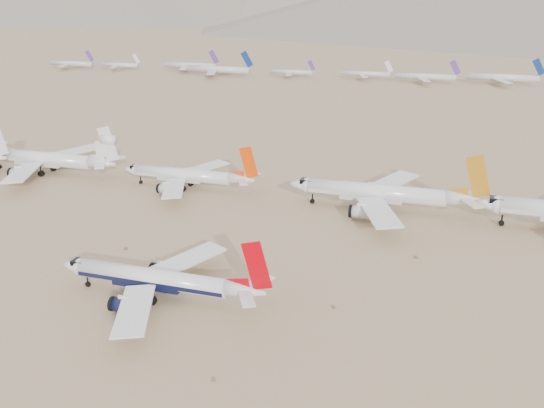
% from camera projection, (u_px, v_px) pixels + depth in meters
% --- Properties ---
extents(ground, '(7000.00, 7000.00, 0.00)m').
position_uv_depth(ground, '(218.00, 294.00, 127.13)').
color(ground, '#8B7150').
rests_on(ground, ground).
extents(main_airliner, '(44.60, 43.56, 15.74)m').
position_uv_depth(main_airliner, '(161.00, 280.00, 123.74)').
color(main_airliner, white).
rests_on(main_airliner, ground).
extents(row2_gold_tail, '(52.95, 51.79, 18.85)m').
position_uv_depth(row2_gold_tail, '(384.00, 193.00, 172.39)').
color(row2_gold_tail, white).
rests_on(row2_gold_tail, ground).
extents(row2_orange_tail, '(43.67, 42.72, 15.58)m').
position_uv_depth(row2_orange_tail, '(188.00, 176.00, 191.66)').
color(row2_orange_tail, white).
rests_on(row2_orange_tail, ground).
extents(row2_white_trijet, '(52.13, 50.94, 18.47)m').
position_uv_depth(row2_white_trijet, '(49.00, 159.00, 206.50)').
color(row2_white_trijet, white).
rests_on(row2_white_trijet, ground).
extents(distant_storage_row, '(513.56, 65.73, 16.14)m').
position_uv_depth(distant_storage_row, '(377.00, 74.00, 412.32)').
color(distant_storage_row, silver).
rests_on(distant_storage_row, ground).
extents(desert_scrub, '(261.14, 124.07, 0.67)m').
position_uv_depth(desert_scrub, '(221.00, 373.00, 100.54)').
color(desert_scrub, brown).
rests_on(desert_scrub, ground).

